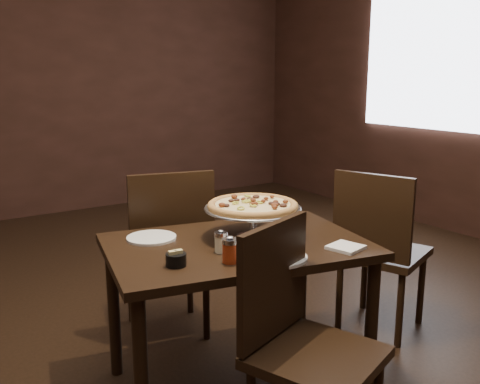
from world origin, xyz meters
TOP-DOWN VIEW (x-y plane):
  - room at (0.06, 0.03)m, footprint 6.04×7.04m
  - dining_table at (0.04, -0.11)m, footprint 1.22×0.94m
  - pizza_stand at (0.14, -0.09)m, footprint 0.43×0.43m
  - parmesan_shaker at (-0.08, -0.18)m, footprint 0.06×0.06m
  - pepper_flake_shaker at (-0.11, -0.30)m, footprint 0.06×0.06m
  - packet_caddy at (-0.30, -0.21)m, footprint 0.08×0.08m
  - napkin_stack at (0.37, -0.43)m, footprint 0.15×0.15m
  - plate_left at (-0.24, 0.15)m, footprint 0.22×0.22m
  - plate_near at (0.06, -0.36)m, footprint 0.26×0.26m
  - serving_spatula at (0.15, -0.16)m, footprint 0.16×0.16m
  - chair_far at (0.01, 0.49)m, footprint 0.52×0.52m
  - chair_near at (-0.02, -0.61)m, footprint 0.53×0.53m
  - chair_side at (0.97, -0.09)m, footprint 0.54×0.54m

SIDE VIEW (x-z plane):
  - chair_near at x=-0.02m, z-range 0.04..0.92m
  - chair_side at x=0.97m, z-range 0.04..0.94m
  - chair_far at x=0.01m, z-range 0.04..0.96m
  - dining_table at x=0.04m, z-range 0.25..0.93m
  - plate_left at x=-0.24m, z-range 0.68..0.69m
  - plate_near at x=0.06m, z-range 0.68..0.70m
  - napkin_stack at x=0.37m, z-range 0.68..0.70m
  - packet_caddy at x=-0.30m, z-range 0.68..0.74m
  - parmesan_shaker at x=-0.08m, z-range 0.68..0.78m
  - pepper_flake_shaker at x=-0.11m, z-range 0.68..0.79m
  - serving_spatula at x=0.15m, z-range 0.81..0.83m
  - pizza_stand at x=0.14m, z-range 0.74..0.91m
  - room at x=0.06m, z-range -0.02..2.82m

